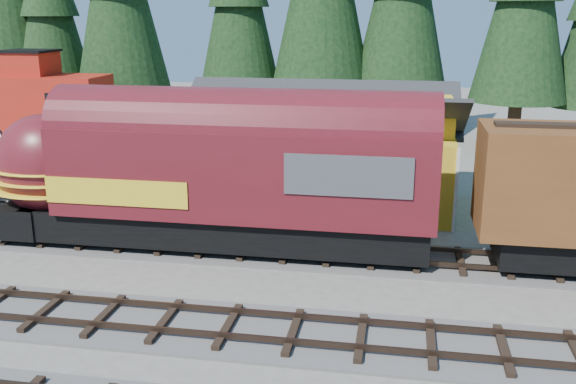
# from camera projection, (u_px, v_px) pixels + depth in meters

# --- Properties ---
(ground) EXTENTS (120.00, 120.00, 0.00)m
(ground) POSITION_uv_depth(u_px,v_px,m) (265.00, 301.00, 19.24)
(ground) COLOR #6B665B
(ground) RESTS_ON ground
(track_spur) EXTENTS (32.00, 3.20, 0.33)m
(track_spur) POSITION_uv_depth(u_px,v_px,m) (163.00, 158.00, 37.97)
(track_spur) COLOR #4C4947
(track_spur) RESTS_ON ground
(depot) EXTENTS (12.80, 7.00, 5.30)m
(depot) POSITION_uv_depth(u_px,v_px,m) (314.00, 139.00, 28.39)
(depot) COLOR yellow
(depot) RESTS_ON ground
(locomotive) EXTENTS (16.44, 3.27, 4.47)m
(locomotive) POSITION_uv_depth(u_px,v_px,m) (197.00, 180.00, 22.89)
(locomotive) COLOR black
(locomotive) RESTS_ON ground
(caboose) EXTENTS (11.17, 3.24, 5.81)m
(caboose) POSITION_uv_depth(u_px,v_px,m) (18.00, 107.00, 38.75)
(caboose) COLOR black
(caboose) RESTS_ON ground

